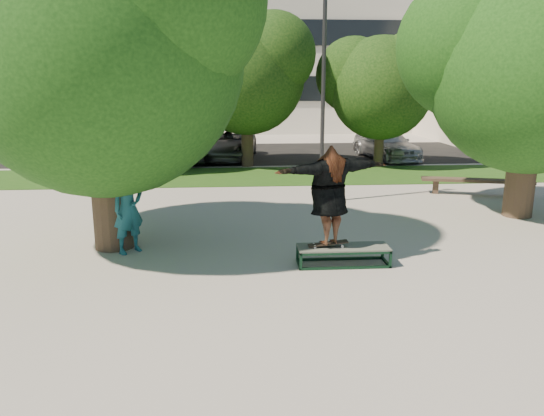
{
  "coord_description": "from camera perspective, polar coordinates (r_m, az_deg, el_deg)",
  "views": [
    {
      "loc": [
        -1.57,
        -10.3,
        3.57
      ],
      "look_at": [
        -0.78,
        0.6,
        0.92
      ],
      "focal_mm": 35.0,
      "sensor_mm": 36.0,
      "label": 1
    }
  ],
  "objects": [
    {
      "name": "lamppost",
      "position": [
        15.52,
        5.52,
        12.03
      ],
      "size": [
        0.25,
        0.15,
        6.11
      ],
      "color": "#2D2D30",
      "rests_on": "ground"
    },
    {
      "name": "bg_tree_mid",
      "position": [
        22.39,
        -2.97,
        14.77
      ],
      "size": [
        5.76,
        4.92,
        6.24
      ],
      "color": "#38281E",
      "rests_on": "ground"
    },
    {
      "name": "tree_right",
      "position": [
        15.34,
        25.93,
        14.28
      ],
      "size": [
        6.24,
        5.33,
        6.51
      ],
      "color": "#38281E",
      "rests_on": "ground"
    },
    {
      "name": "ground",
      "position": [
        11.01,
        4.3,
        -5.31
      ],
      "size": [
        120.0,
        120.0,
        0.0
      ],
      "primitive_type": "plane",
      "color": "gray",
      "rests_on": "ground"
    },
    {
      "name": "car_grey",
      "position": [
        24.56,
        -4.85,
        6.84
      ],
      "size": [
        2.96,
        5.2,
        1.37
      ],
      "primitive_type": "imported",
      "rotation": [
        0.0,
        0.0,
        -0.15
      ],
      "color": "slate",
      "rests_on": "asphalt_strip"
    },
    {
      "name": "bench",
      "position": [
        17.97,
        21.18,
        2.67
      ],
      "size": [
        3.39,
        1.34,
        0.52
      ],
      "rotation": [
        0.0,
        0.0,
        -0.27
      ],
      "color": "#49382C",
      "rests_on": "ground"
    },
    {
      "name": "car_silver_b",
      "position": [
        25.2,
        12.17,
        6.68
      ],
      "size": [
        2.66,
        4.75,
        1.3
      ],
      "primitive_type": "imported",
      "rotation": [
        0.0,
        0.0,
        0.2
      ],
      "color": "#B0B1B5",
      "rests_on": "asphalt_strip"
    },
    {
      "name": "bg_tree_left",
      "position": [
        21.95,
        -17.81,
        13.44
      ],
      "size": [
        5.28,
        4.51,
        5.77
      ],
      "color": "#38281E",
      "rests_on": "ground"
    },
    {
      "name": "tree_left",
      "position": [
        11.75,
        -18.37,
        17.15
      ],
      "size": [
        6.96,
        5.95,
        7.12
      ],
      "color": "#38281E",
      "rests_on": "ground"
    },
    {
      "name": "car_dark",
      "position": [
        24.07,
        -9.62,
        6.74
      ],
      "size": [
        2.17,
        4.76,
        1.51
      ],
      "primitive_type": "imported",
      "rotation": [
        0.0,
        0.0,
        0.13
      ],
      "color": "black",
      "rests_on": "asphalt_strip"
    },
    {
      "name": "car_silver_a",
      "position": [
        25.98,
        -9.92,
        7.24
      ],
      "size": [
        2.66,
        4.75,
        1.53
      ],
      "primitive_type": "imported",
      "rotation": [
        0.0,
        0.0,
        0.2
      ],
      "color": "#B4B5B9",
      "rests_on": "asphalt_strip"
    },
    {
      "name": "bg_tree_right",
      "position": [
        22.68,
        11.52,
        13.18
      ],
      "size": [
        5.04,
        4.31,
        5.43
      ],
      "color": "#38281E",
      "rests_on": "ground"
    },
    {
      "name": "grind_box",
      "position": [
        10.6,
        7.65,
        -5.07
      ],
      "size": [
        1.8,
        0.6,
        0.38
      ],
      "color": "black",
      "rests_on": "ground"
    },
    {
      "name": "office_building",
      "position": [
        42.51,
        -4.98,
        19.57
      ],
      "size": [
        30.0,
        14.12,
        16.0
      ],
      "color": "silver",
      "rests_on": "ground"
    },
    {
      "name": "skater_rig",
      "position": [
        10.22,
        6.18,
        1.38
      ],
      "size": [
        2.44,
        1.39,
        2.0
      ],
      "rotation": [
        0.0,
        0.0,
        3.48
      ],
      "color": "white",
      "rests_on": "grind_box"
    },
    {
      "name": "grass_strip",
      "position": [
        20.28,
        3.22,
        3.51
      ],
      "size": [
        30.0,
        4.0,
        0.02
      ],
      "primitive_type": "cube",
      "color": "#1B4714",
      "rests_on": "ground"
    },
    {
      "name": "asphalt_strip",
      "position": [
        26.59,
        -0.72,
        5.93
      ],
      "size": [
        40.0,
        8.0,
        0.01
      ],
      "primitive_type": "cube",
      "color": "black",
      "rests_on": "ground"
    },
    {
      "name": "bystander",
      "position": [
        11.45,
        -15.22,
        -0.01
      ],
      "size": [
        0.83,
        0.81,
        1.93
      ],
      "primitive_type": "imported",
      "rotation": [
        0.0,
        0.0,
        0.74
      ],
      "color": "#195560",
      "rests_on": "ground"
    }
  ]
}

